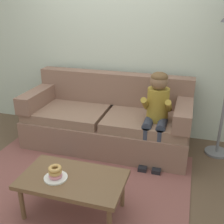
{
  "coord_description": "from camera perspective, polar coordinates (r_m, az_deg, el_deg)",
  "views": [
    {
      "loc": [
        1.1,
        -2.37,
        1.86
      ],
      "look_at": [
        0.25,
        0.45,
        0.65
      ],
      "focal_mm": 43.82,
      "sensor_mm": 36.0,
      "label": 1
    }
  ],
  "objects": [
    {
      "name": "ground",
      "position": [
        3.21,
        -6.84,
        -13.29
      ],
      "size": [
        10.0,
        10.0,
        0.0
      ],
      "primitive_type": "plane",
      "color": "brown"
    },
    {
      "name": "wall_back",
      "position": [
        3.95,
        0.46,
        15.67
      ],
      "size": [
        8.0,
        0.1,
        2.8
      ],
      "primitive_type": "cube",
      "color": "beige",
      "rests_on": "ground"
    },
    {
      "name": "area_rug",
      "position": [
        3.02,
        -8.77,
        -15.8
      ],
      "size": [
        2.44,
        2.06,
        0.01
      ],
      "primitive_type": "cube",
      "color": "brown",
      "rests_on": "ground"
    },
    {
      "name": "couch",
      "position": [
        3.7,
        -0.9,
        -1.89
      ],
      "size": [
        2.16,
        0.9,
        0.93
      ],
      "color": "#846051",
      "rests_on": "ground"
    },
    {
      "name": "coffee_table",
      "position": [
        2.55,
        -8.2,
        -14.18
      ],
      "size": [
        0.94,
        0.54,
        0.39
      ],
      "color": "brown",
      "rests_on": "ground"
    },
    {
      "name": "person_child",
      "position": [
        3.26,
        9.32,
        0.62
      ],
      "size": [
        0.34,
        0.58,
        1.1
      ],
      "color": "olive",
      "rests_on": "ground"
    },
    {
      "name": "plate",
      "position": [
        2.54,
        -11.65,
        -13.27
      ],
      "size": [
        0.21,
        0.21,
        0.01
      ],
      "primitive_type": "cylinder",
      "color": "white",
      "rests_on": "coffee_table"
    },
    {
      "name": "donut",
      "position": [
        2.52,
        -11.7,
        -12.81
      ],
      "size": [
        0.15,
        0.15,
        0.04
      ],
      "primitive_type": "torus",
      "rotation": [
        0.0,
        0.0,
        0.36
      ],
      "color": "pink",
      "rests_on": "plate"
    },
    {
      "name": "donut_second",
      "position": [
        2.5,
        -11.76,
        -12.14
      ],
      "size": [
        0.14,
        0.14,
        0.04
      ],
      "primitive_type": "torus",
      "rotation": [
        0.0,
        0.0,
        0.24
      ],
      "color": "tan",
      "rests_on": "donut"
    },
    {
      "name": "donut_third",
      "position": [
        2.48,
        -11.83,
        -11.45
      ],
      "size": [
        0.16,
        0.16,
        0.04
      ],
      "primitive_type": "torus",
      "rotation": [
        0.0,
        0.0,
        2.63
      ],
      "color": "tan",
      "rests_on": "donut_second"
    },
    {
      "name": "toy_controller",
      "position": [
        3.43,
        -11.04,
        -10.47
      ],
      "size": [
        0.23,
        0.09,
        0.05
      ],
      "rotation": [
        0.0,
        0.0,
        -0.54
      ],
      "color": "blue",
      "rests_on": "ground"
    }
  ]
}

